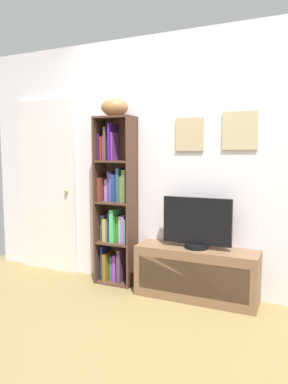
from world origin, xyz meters
TOP-DOWN VIEW (x-y plane):
  - ground at (0.00, 0.00)m, footprint 5.20×5.20m
  - back_wall at (0.00, 1.13)m, footprint 4.80×0.08m
  - bookshelf at (-0.74, 1.01)m, footprint 0.40×0.24m
  - football at (-0.72, 0.98)m, footprint 0.32×0.27m
  - tv_stand at (0.16, 0.93)m, footprint 1.13×0.34m
  - television at (0.16, 0.93)m, footprint 0.64×0.22m
  - door at (-1.68, 1.08)m, footprint 0.78×0.09m

SIDE VIEW (x-z plane):
  - ground at x=0.00m, z-range -0.04..0.00m
  - tv_stand at x=0.16m, z-range 0.00..0.48m
  - television at x=0.16m, z-range 0.48..0.95m
  - bookshelf at x=-0.74m, z-range -0.06..1.66m
  - door at x=-1.68m, z-range 0.00..1.96m
  - back_wall at x=0.00m, z-range 0.00..2.51m
  - football at x=-0.72m, z-range 1.72..1.90m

